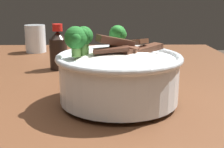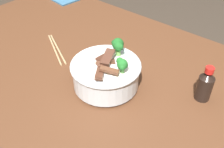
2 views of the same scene
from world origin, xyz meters
name	(u,v)px [view 1 (image 1 of 2)]	position (x,y,z in m)	size (l,w,h in m)	color
rice_bowl	(118,71)	(-0.08, 0.06, 0.85)	(0.22, 0.22, 0.14)	silver
drinking_glass	(36,40)	(-0.59, -0.20, 0.84)	(0.07, 0.07, 0.09)	white
soy_sauce_bottle	(58,50)	(-0.34, -0.09, 0.85)	(0.05, 0.05, 0.12)	black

